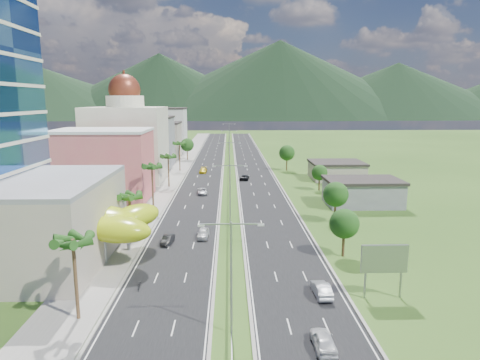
{
  "coord_description": "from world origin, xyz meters",
  "views": [
    {
      "loc": [
        -0.17,
        -62.41,
        21.9
      ],
      "look_at": [
        1.91,
        16.89,
        7.0
      ],
      "focal_mm": 32.0,
      "sensor_mm": 36.0,
      "label": 1
    }
  ],
  "objects": [
    {
      "name": "leafy_tree_ra",
      "position": [
        16.0,
        -5.0,
        4.78
      ],
      "size": [
        4.2,
        4.2,
        6.9
      ],
      "color": "#47301C",
      "rests_on": "ground"
    },
    {
      "name": "median_guardrail",
      "position": [
        0.0,
        71.99,
        0.62
      ],
      "size": [
        0.1,
        216.06,
        0.76
      ],
      "color": "gray",
      "rests_on": "ground"
    },
    {
      "name": "palm_tree_d",
      "position": [
        -15.5,
        45.0,
        7.54
      ],
      "size": [
        3.6,
        3.6,
        8.6
      ],
      "color": "#47301C",
      "rests_on": "ground"
    },
    {
      "name": "midrise_beige",
      "position": [
        -27.0,
        102.0,
        6.5
      ],
      "size": [
        16.0,
        15.0,
        13.0
      ],
      "primitive_type": "cube",
      "color": "#A69989",
      "rests_on": "ground"
    },
    {
      "name": "leafy_tree_lfar",
      "position": [
        -15.5,
        95.0,
        5.58
      ],
      "size": [
        4.9,
        4.9,
        8.05
      ],
      "color": "#47301C",
      "rests_on": "ground"
    },
    {
      "name": "midrise_grey",
      "position": [
        -27.0,
        80.0,
        8.0
      ],
      "size": [
        16.0,
        15.0,
        16.0
      ],
      "primitive_type": "cube",
      "color": "gray",
      "rests_on": "ground"
    },
    {
      "name": "streetlight_median_b",
      "position": [
        0.0,
        10.0,
        6.75
      ],
      "size": [
        6.04,
        0.25,
        11.0
      ],
      "color": "gray",
      "rests_on": "ground"
    },
    {
      "name": "streetlight_median_e",
      "position": [
        0.0,
        140.0,
        6.75
      ],
      "size": [
        6.04,
        0.25,
        11.0
      ],
      "color": "gray",
      "rests_on": "ground"
    },
    {
      "name": "midrise_white",
      "position": [
        -27.0,
        125.0,
        9.0
      ],
      "size": [
        16.0,
        15.0,
        18.0
      ],
      "primitive_type": "cube",
      "color": "silver",
      "rests_on": "ground"
    },
    {
      "name": "domed_building",
      "position": [
        -28.0,
        55.0,
        11.35
      ],
      "size": [
        20.0,
        20.0,
        28.7
      ],
      "color": "beige",
      "rests_on": "ground"
    },
    {
      "name": "lime_canopy",
      "position": [
        -20.0,
        -4.0,
        4.99
      ],
      "size": [
        18.0,
        15.0,
        7.4
      ],
      "color": "#A6BD12",
      "rests_on": "ground"
    },
    {
      "name": "car_silver_mid_left",
      "position": [
        -6.5,
        36.18,
        0.72
      ],
      "size": [
        2.77,
        5.08,
        1.35
      ],
      "primitive_type": "imported",
      "rotation": [
        0.0,
        0.0,
        0.11
      ],
      "color": "#A1A2A8",
      "rests_on": "road_left"
    },
    {
      "name": "streetlight_median_d",
      "position": [
        0.0,
        95.0,
        6.75
      ],
      "size": [
        6.04,
        0.25,
        11.0
      ],
      "color": "gray",
      "rests_on": "ground"
    },
    {
      "name": "car_dark_left",
      "position": [
        -9.7,
        0.98,
        0.68
      ],
      "size": [
        1.88,
        4.06,
        1.29
      ],
      "primitive_type": "imported",
      "rotation": [
        0.0,
        0.0,
        -0.14
      ],
      "color": "black",
      "rests_on": "road_left"
    },
    {
      "name": "car_dark_far_right",
      "position": [
        4.18,
        54.44,
        0.71
      ],
      "size": [
        3.03,
        5.16,
        1.35
      ],
      "primitive_type": "imported",
      "rotation": [
        0.0,
        0.0,
        2.97
      ],
      "color": "black",
      "rests_on": "road_right"
    },
    {
      "name": "streetlight_median_c",
      "position": [
        0.0,
        50.0,
        6.75
      ],
      "size": [
        6.04,
        0.25,
        11.0
      ],
      "color": "gray",
      "rests_on": "ground"
    },
    {
      "name": "car_yellow_far_left",
      "position": [
        -8.04,
        66.15,
        0.81
      ],
      "size": [
        2.34,
        5.35,
        1.53
      ],
      "primitive_type": "imported",
      "rotation": [
        0.0,
        0.0,
        -0.04
      ],
      "color": "gold",
      "rests_on": "road_left"
    },
    {
      "name": "billboard",
      "position": [
        17.0,
        -18.0,
        4.42
      ],
      "size": [
        5.2,
        0.35,
        6.2
      ],
      "color": "gray",
      "rests_on": "ground"
    },
    {
      "name": "ground",
      "position": [
        0.0,
        0.0,
        0.0
      ],
      "size": [
        500.0,
        500.0,
        0.0
      ],
      "primitive_type": "plane",
      "color": "#2D5119",
      "rests_on": "ground"
    },
    {
      "name": "motorcycle",
      "position": [
        -10.77,
        -15.01,
        0.66
      ],
      "size": [
        0.69,
        1.96,
        1.23
      ],
      "primitive_type": "imported",
      "rotation": [
        0.0,
        0.0,
        0.06
      ],
      "color": "black",
      "rests_on": "road_left"
    },
    {
      "name": "car_white_near_right",
      "position": [
        8.17,
        -27.87,
        0.82
      ],
      "size": [
        1.86,
        4.6,
        1.57
      ],
      "primitive_type": "imported",
      "rotation": [
        0.0,
        0.0,
        3.14
      ],
      "color": "silver",
      "rests_on": "road_right"
    },
    {
      "name": "palm_tree_e",
      "position": [
        -15.5,
        70.0,
        8.31
      ],
      "size": [
        3.6,
        3.6,
        9.4
      ],
      "color": "#47301C",
      "rests_on": "ground"
    },
    {
      "name": "pink_shophouse",
      "position": [
        -28.0,
        32.0,
        7.5
      ],
      "size": [
        20.0,
        15.0,
        15.0
      ],
      "primitive_type": "cube",
      "color": "#D55762",
      "rests_on": "ground"
    },
    {
      "name": "leafy_tree_rd",
      "position": [
        18.0,
        70.0,
        5.58
      ],
      "size": [
        4.9,
        4.9,
        8.05
      ],
      "color": "#47301C",
      "rests_on": "ground"
    },
    {
      "name": "shed_near",
      "position": [
        28.0,
        25.0,
        2.5
      ],
      "size": [
        15.0,
        10.0,
        5.0
      ],
      "primitive_type": "cube",
      "color": "gray",
      "rests_on": "ground"
    },
    {
      "name": "streetlight_median_a",
      "position": [
        0.0,
        -25.0,
        6.75
      ],
      "size": [
        6.04,
        0.25,
        11.0
      ],
      "color": "gray",
      "rests_on": "ground"
    },
    {
      "name": "leafy_tree_rb",
      "position": [
        19.0,
        12.0,
        5.18
      ],
      "size": [
        4.55,
        4.55,
        7.47
      ],
      "color": "#47301C",
      "rests_on": "ground"
    },
    {
      "name": "road_left",
      "position": [
        -7.5,
        90.0,
        0.02
      ],
      "size": [
        11.0,
        260.0,
        0.04
      ],
      "primitive_type": "cube",
      "color": "black",
      "rests_on": "ground"
    },
    {
      "name": "leafy_tree_rc",
      "position": [
        22.0,
        40.0,
        4.37
      ],
      "size": [
        3.85,
        3.85,
        6.33
      ],
      "color": "#47301C",
      "rests_on": "ground"
    },
    {
      "name": "shed_far",
      "position": [
        30.0,
        55.0,
        2.2
      ],
      "size": [
        14.0,
        12.0,
        4.4
      ],
      "primitive_type": "cube",
      "color": "#A69989",
      "rests_on": "ground"
    },
    {
      "name": "car_silver_right",
      "position": [
        10.25,
        -17.4,
        0.81
      ],
      "size": [
        1.81,
        4.74,
        1.54
      ],
      "primitive_type": "imported",
      "rotation": [
        0.0,
        0.0,
        3.18
      ],
      "color": "#B1B3B9",
      "rests_on": "road_right"
    },
    {
      "name": "palm_tree_a",
      "position": [
        -15.5,
        -22.0,
        8.02
      ],
      "size": [
        3.6,
        3.6,
        9.1
      ],
      "color": "#47301C",
      "rests_on": "ground"
    },
    {
      "name": "road_right",
      "position": [
        7.5,
        90.0,
        0.02
      ],
      "size": [
        11.0,
        260.0,
        0.04
      ],
      "primitive_type": "cube",
      "color": "black",
      "rests_on": "ground"
    },
    {
      "name": "sidewalk_left",
      "position": [
        -17.0,
        90.0,
        0.06
      ],
      "size": [
        7.0,
        260.0,
        0.12
      ],
      "primitive_type": "cube",
      "color": "gray",
      "rests_on": "ground"
    },
    {
      "name": "mountain_ridge",
      "position": [
        60.0,
        450.0,
        0.0
      ],
      "size": [
        860.0,
        140.0,
        90.0
      ],
      "primitive_type": null,
      "color": "black",
      "rests_on": "ground"
    },
    {
      "name": "car_white_near_left",
      "position": [
        -4.38,
        3.75,
        0.78
      ],
      "size": [
        1.97,
        4.44,
        1.48
      ],
      "primitive_type": "imported",
      "rotation": [
        0.0,
        0.0,
        -0.05
      ],
      "color": "silver",
      "rests_on": "road_left"
    },
    {
      "name": "palm_tree_c",
      "position": [
        -15.5,
        22.0,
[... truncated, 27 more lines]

